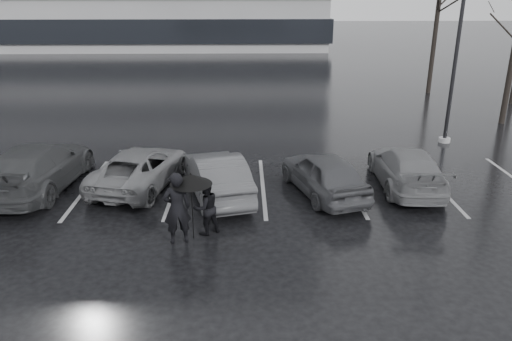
{
  "coord_description": "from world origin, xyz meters",
  "views": [
    {
      "loc": [
        0.04,
        -12.25,
        6.04
      ],
      "look_at": [
        0.35,
        1.0,
        1.1
      ],
      "focal_mm": 35.0,
      "sensor_mm": 36.0,
      "label": 1
    }
  ],
  "objects_px": {
    "car_main": "(324,174)",
    "pedestrian_left": "(177,208)",
    "car_west_a": "(217,175)",
    "lamp_post": "(457,46)",
    "car_west_c": "(38,167)",
    "car_west_b": "(140,168)",
    "car_east": "(406,168)",
    "tree_north": "(437,19)",
    "pedestrian_right": "(206,207)"
  },
  "relations": [
    {
      "from": "car_west_b",
      "to": "car_east",
      "type": "xyz_separation_m",
      "value": [
        8.42,
        -0.26,
        0.02
      ]
    },
    {
      "from": "car_west_a",
      "to": "car_east",
      "type": "height_order",
      "value": "car_west_a"
    },
    {
      "from": "car_west_b",
      "to": "car_west_c",
      "type": "distance_m",
      "value": 3.12
    },
    {
      "from": "car_west_a",
      "to": "lamp_post",
      "type": "relative_size",
      "value": 0.48
    },
    {
      "from": "car_east",
      "to": "tree_north",
      "type": "xyz_separation_m",
      "value": [
        5.87,
        14.59,
        3.62
      ]
    },
    {
      "from": "car_main",
      "to": "pedestrian_left",
      "type": "distance_m",
      "value": 5.06
    },
    {
      "from": "car_main",
      "to": "pedestrian_left",
      "type": "xyz_separation_m",
      "value": [
        -4.07,
        -2.98,
        0.27
      ]
    },
    {
      "from": "car_main",
      "to": "lamp_post",
      "type": "height_order",
      "value": "lamp_post"
    },
    {
      "from": "car_west_b",
      "to": "car_west_c",
      "type": "relative_size",
      "value": 0.87
    },
    {
      "from": "car_east",
      "to": "pedestrian_left",
      "type": "height_order",
      "value": "pedestrian_left"
    },
    {
      "from": "pedestrian_right",
      "to": "car_west_c",
      "type": "bearing_deg",
      "value": -62.51
    },
    {
      "from": "car_west_b",
      "to": "pedestrian_left",
      "type": "xyz_separation_m",
      "value": [
        1.65,
        -3.79,
        0.32
      ]
    },
    {
      "from": "car_west_a",
      "to": "car_main",
      "type": "bearing_deg",
      "value": 166.83
    },
    {
      "from": "car_west_a",
      "to": "pedestrian_left",
      "type": "relative_size",
      "value": 2.2
    },
    {
      "from": "car_main",
      "to": "car_west_a",
      "type": "xyz_separation_m",
      "value": [
        -3.24,
        -0.08,
        0.01
      ]
    },
    {
      "from": "lamp_post",
      "to": "car_west_b",
      "type": "bearing_deg",
      "value": -158.89
    },
    {
      "from": "car_main",
      "to": "car_west_a",
      "type": "bearing_deg",
      "value": -15.19
    },
    {
      "from": "car_west_c",
      "to": "lamp_post",
      "type": "distance_m",
      "value": 15.65
    },
    {
      "from": "lamp_post",
      "to": "car_west_a",
      "type": "bearing_deg",
      "value": -149.39
    },
    {
      "from": "car_main",
      "to": "car_east",
      "type": "distance_m",
      "value": 2.75
    },
    {
      "from": "car_main",
      "to": "lamp_post",
      "type": "distance_m",
      "value": 8.43
    },
    {
      "from": "car_west_a",
      "to": "tree_north",
      "type": "xyz_separation_m",
      "value": [
        11.81,
        15.22,
        3.58
      ]
    },
    {
      "from": "pedestrian_left",
      "to": "lamp_post",
      "type": "height_order",
      "value": "lamp_post"
    },
    {
      "from": "pedestrian_right",
      "to": "lamp_post",
      "type": "height_order",
      "value": "lamp_post"
    },
    {
      "from": "pedestrian_left",
      "to": "car_main",
      "type": "bearing_deg",
      "value": -158.64
    },
    {
      "from": "car_main",
      "to": "car_west_c",
      "type": "bearing_deg",
      "value": -20.61
    },
    {
      "from": "car_west_a",
      "to": "car_west_b",
      "type": "height_order",
      "value": "car_west_a"
    },
    {
      "from": "car_east",
      "to": "lamp_post",
      "type": "bearing_deg",
      "value": -120.84
    },
    {
      "from": "car_west_b",
      "to": "lamp_post",
      "type": "bearing_deg",
      "value": -146.14
    },
    {
      "from": "tree_north",
      "to": "pedestrian_right",
      "type": "bearing_deg",
      "value": -124.11
    },
    {
      "from": "pedestrian_left",
      "to": "tree_north",
      "type": "relative_size",
      "value": 0.22
    },
    {
      "from": "car_main",
      "to": "pedestrian_left",
      "type": "height_order",
      "value": "pedestrian_left"
    },
    {
      "from": "car_west_c",
      "to": "pedestrian_left",
      "type": "relative_size",
      "value": 2.72
    },
    {
      "from": "pedestrian_left",
      "to": "car_west_b",
      "type": "bearing_deg",
      "value": -81.29
    },
    {
      "from": "car_east",
      "to": "pedestrian_left",
      "type": "bearing_deg",
      "value": 29.94
    },
    {
      "from": "car_west_c",
      "to": "pedestrian_left",
      "type": "height_order",
      "value": "pedestrian_left"
    },
    {
      "from": "car_west_a",
      "to": "tree_north",
      "type": "height_order",
      "value": "tree_north"
    },
    {
      "from": "car_west_a",
      "to": "car_east",
      "type": "xyz_separation_m",
      "value": [
        5.93,
        0.63,
        -0.04
      ]
    },
    {
      "from": "car_west_b",
      "to": "tree_north",
      "type": "distance_m",
      "value": 20.57
    },
    {
      "from": "pedestrian_right",
      "to": "lamp_post",
      "type": "xyz_separation_m",
      "value": [
        9.18,
        7.78,
        3.13
      ]
    },
    {
      "from": "car_west_a",
      "to": "pedestrian_left",
      "type": "xyz_separation_m",
      "value": [
        -0.83,
        -2.9,
        0.26
      ]
    },
    {
      "from": "car_west_c",
      "to": "lamp_post",
      "type": "xyz_separation_m",
      "value": [
        14.61,
        4.63,
        3.12
      ]
    },
    {
      "from": "pedestrian_left",
      "to": "tree_north",
      "type": "distance_m",
      "value": 22.35
    },
    {
      "from": "pedestrian_left",
      "to": "tree_north",
      "type": "bearing_deg",
      "value": -139.74
    },
    {
      "from": "car_west_a",
      "to": "car_west_c",
      "type": "relative_size",
      "value": 0.81
    },
    {
      "from": "pedestrian_left",
      "to": "lamp_post",
      "type": "bearing_deg",
      "value": -154.95
    },
    {
      "from": "car_west_c",
      "to": "pedestrian_right",
      "type": "relative_size",
      "value": 3.46
    },
    {
      "from": "lamp_post",
      "to": "tree_north",
      "type": "distance_m",
      "value": 10.29
    },
    {
      "from": "pedestrian_left",
      "to": "lamp_post",
      "type": "relative_size",
      "value": 0.22
    },
    {
      "from": "car_west_a",
      "to": "tree_north",
      "type": "distance_m",
      "value": 19.59
    }
  ]
}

